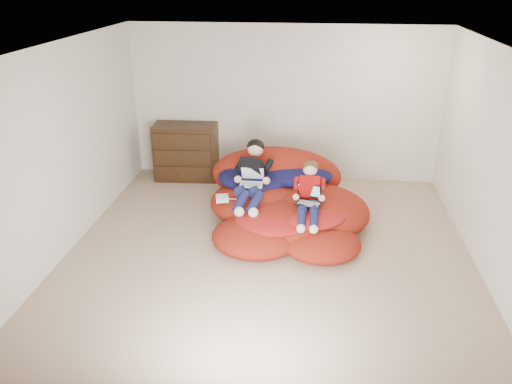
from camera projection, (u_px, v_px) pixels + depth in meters
The scene contains 9 objects.
room_shell at pixel (269, 235), 6.22m from camera, with size 5.10×5.10×2.77m.
dresser at pixel (186, 152), 8.31m from camera, with size 1.06×0.61×0.93m.
beanbag_pile at pixel (284, 203), 6.96m from camera, with size 2.34×2.41×0.91m.
cream_pillow at pixel (256, 160), 7.52m from camera, with size 0.41×0.26×0.26m, color silver.
older_boy at pixel (253, 173), 6.86m from camera, with size 0.43×1.19×0.71m.
younger_boy at pixel (309, 192), 6.43m from camera, with size 0.28×0.91×0.66m.
laptop_white at pixel (252, 180), 6.80m from camera, with size 0.31×0.32×0.21m.
laptop_black at pixel (309, 198), 6.43m from camera, with size 0.37×0.39×0.23m.
power_adapter at pixel (222, 198), 6.73m from camera, with size 0.17×0.17×0.06m, color white.
Camera 1 is at (0.48, -5.44, 3.25)m, focal length 35.00 mm.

